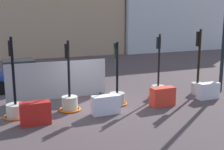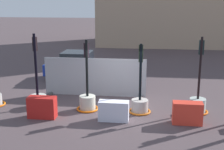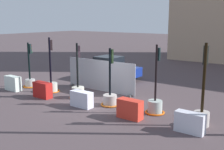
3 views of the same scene
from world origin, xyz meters
TOP-DOWN VIEW (x-y plane):
  - ground_plane at (0.00, 0.00)m, footprint 120.00×120.00m
  - traffic_light_1 at (-3.36, -0.15)m, footprint 0.97×0.97m
  - traffic_light_2 at (-1.21, -0.20)m, footprint 0.92×0.92m
  - traffic_light_3 at (0.95, -0.25)m, footprint 0.91×0.91m
  - traffic_light_4 at (3.27, 0.00)m, footprint 0.88×0.88m
  - construction_barrier_1 at (-2.78, -1.28)m, footprint 1.08×0.47m
  - construction_barrier_2 at (-0.00, -1.24)m, footprint 1.14×0.46m
  - construction_barrier_3 at (2.72, -1.22)m, footprint 1.08×0.48m
  - car_blue_estate at (-2.56, 4.57)m, footprint 3.96×2.14m
  - site_fence_panel at (-1.22, 1.71)m, footprint 4.80×0.50m

SIDE VIEW (x-z plane):
  - ground_plane at x=0.00m, z-range 0.00..0.00m
  - construction_barrier_2 at x=0.00m, z-range 0.00..0.76m
  - construction_barrier_3 at x=2.72m, z-range 0.00..0.83m
  - construction_barrier_1 at x=-2.78m, z-range 0.00..0.84m
  - traffic_light_3 at x=0.95m, z-range -0.96..1.84m
  - traffic_light_1 at x=-3.36m, z-range -1.12..2.01m
  - traffic_light_4 at x=3.27m, z-range -1.08..2.00m
  - traffic_light_2 at x=-1.21m, z-range -1.00..1.93m
  - car_blue_estate at x=-2.56m, z-range -0.02..1.57m
  - site_fence_panel at x=-1.22m, z-range -0.04..1.77m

